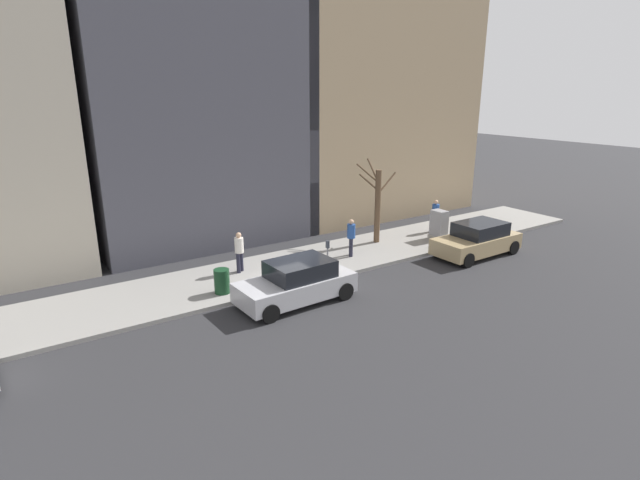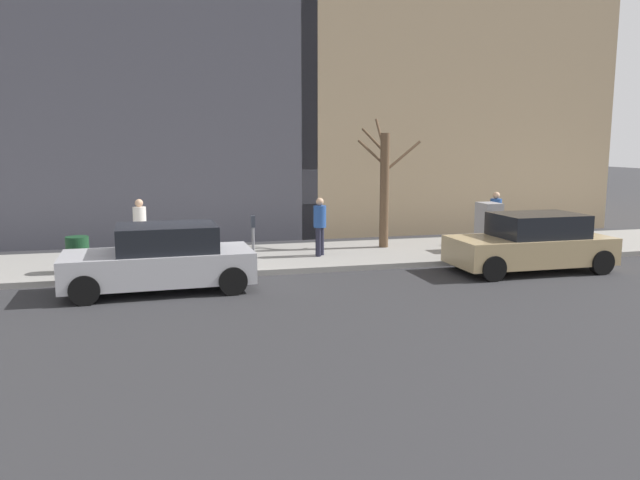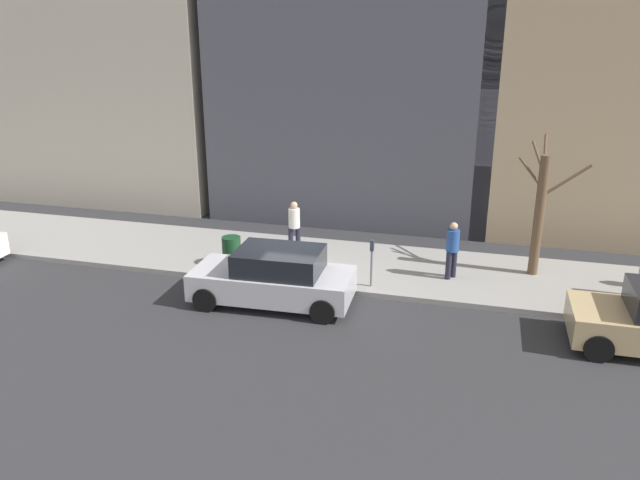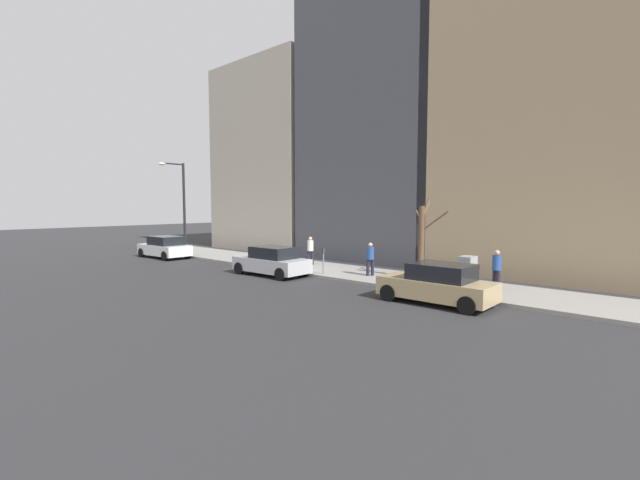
{
  "view_description": "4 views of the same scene",
  "coord_description": "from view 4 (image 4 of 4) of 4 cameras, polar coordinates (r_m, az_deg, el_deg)",
  "views": [
    {
      "loc": [
        -10.76,
        13.03,
        5.7
      ],
      "look_at": [
        1.84,
        1.62,
        0.99
      ],
      "focal_mm": 35.0,
      "sensor_mm": 36.0,
      "label": 1
    },
    {
      "loc": [
        -10.96,
        7.91,
        4.44
      ],
      "look_at": [
        0.04,
        5.68,
        1.79
      ],
      "focal_mm": 35.0,
      "sensor_mm": 36.0,
      "label": 2
    },
    {
      "loc": [
        -10.82,
        1.73,
        5.19
      ],
      "look_at": [
        1.76,
        5.5,
        1.39
      ],
      "focal_mm": 28.0,
      "sensor_mm": 36.0,
      "label": 3
    },
    {
      "loc": [
        -14.69,
        -4.32,
        7.72
      ],
      "look_at": [
        0.79,
        1.7,
        1.41
      ],
      "focal_mm": 40.0,
      "sensor_mm": 36.0,
      "label": 4
    }
  ],
  "objects": [
    {
      "name": "pedestrian_midblock",
      "position": [
        17.86,
        10.41,
        -1.36
      ],
      "size": [
        0.36,
        0.4,
        1.66
      ],
      "rotation": [
        0.0,
        0.0,
        4.82
      ],
      "color": "#1E1E2D",
      "rests_on": "sidewalk"
    },
    {
      "name": "trash_bin",
      "position": [
        19.28,
        -7.67,
        -1.07
      ],
      "size": [
        0.56,
        0.56,
        0.9
      ],
      "primitive_type": "cylinder",
      "color": "#14381E",
      "rests_on": "sidewalk"
    },
    {
      "name": "parking_meter",
      "position": [
        18.28,
        -5.35,
        -0.93
      ],
      "size": [
        0.14,
        0.1,
        1.35
      ],
      "color": "slate",
      "rests_on": "sidewalk"
    },
    {
      "name": "sidewalk",
      "position": [
        18.86,
        6.15,
        -3.24
      ],
      "size": [
        4.0,
        36.0,
        0.15
      ],
      "primitive_type": "cube",
      "color": "gray",
      "rests_on": "ground"
    },
    {
      "name": "office_tower_right",
      "position": [
        29.36,
        -10.75,
        23.17
      ],
      "size": [
        9.84,
        9.84,
        18.2
      ],
      "primitive_type": "cube",
      "color": "#BCB29E",
      "rests_on": "ground"
    },
    {
      "name": "pedestrian_far_corner",
      "position": [
        20.7,
        -9.94,
        1.78
      ],
      "size": [
        0.36,
        0.36,
        1.66
      ],
      "rotation": [
        0.0,
        0.0,
        3.84
      ],
      "color": "#1E1E2D",
      "rests_on": "sidewalk"
    },
    {
      "name": "ground_plane",
      "position": [
        17.15,
        4.35,
        -6.02
      ],
      "size": [
        120.0,
        120.0,
        0.0
      ],
      "primitive_type": "plane",
      "color": "#38383A"
    },
    {
      "name": "bare_tree",
      "position": [
        18.18,
        21.11,
        1.64
      ],
      "size": [
        1.82,
        1.47,
        4.12
      ],
      "color": "brown",
      "rests_on": "sidewalk"
    },
    {
      "name": "streetlamp",
      "position": [
        21.46,
        -23.62,
        9.15
      ],
      "size": [
        1.97,
        0.32,
        6.5
      ],
      "color": "black",
      "rests_on": "sidewalk"
    }
  ]
}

